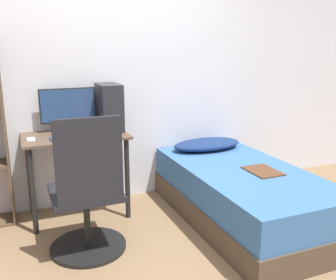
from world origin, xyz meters
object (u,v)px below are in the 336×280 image
(office_chair, at_px, (88,203))
(monitor, at_px, (68,108))
(bed, at_px, (242,195))
(keyboard, at_px, (74,137))
(pc_tower, at_px, (109,107))

(office_chair, distance_m, monitor, 1.05)
(bed, xyz_separation_m, monitor, (-1.35, 0.83, 0.74))
(office_chair, xyz_separation_m, bed, (1.37, 0.04, -0.17))
(office_chair, height_order, keyboard, office_chair)
(monitor, xyz_separation_m, pc_tower, (0.36, -0.09, -0.00))
(pc_tower, bearing_deg, monitor, 165.22)
(office_chair, height_order, bed, office_chair)
(office_chair, xyz_separation_m, monitor, (0.02, 0.87, 0.58))
(pc_tower, bearing_deg, office_chair, -115.80)
(monitor, bearing_deg, office_chair, -91.18)
(pc_tower, bearing_deg, keyboard, -152.66)
(keyboard, relative_size, pc_tower, 0.90)
(keyboard, bearing_deg, pc_tower, 27.34)
(office_chair, bearing_deg, bed, 1.72)
(bed, distance_m, monitor, 1.75)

